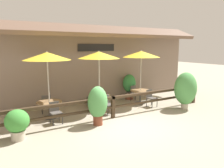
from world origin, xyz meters
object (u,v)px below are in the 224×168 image
(dining_table_middle, at_px, (99,98))
(potted_plant_small_flowering, at_px, (98,104))
(patio_umbrella_near, at_px, (47,56))
(potted_plant_tall_tropical, at_px, (129,85))
(potted_plant_corner_fern, at_px, (17,123))
(patio_umbrella_far, at_px, (141,54))
(dining_table_far, at_px, (140,93))
(chair_far_wallside, at_px, (132,92))
(dining_table_near, at_px, (49,105))
(chair_middle_wallside, at_px, (93,97))
(patio_umbrella_middle, at_px, (99,55))
(chair_near_wallside, at_px, (46,103))
(chair_near_streetside, at_px, (55,111))
(chair_middle_streetside, at_px, (108,103))
(potted_plant_entrance_palm, at_px, (185,89))
(chair_far_streetside, at_px, (151,97))

(dining_table_middle, xyz_separation_m, potted_plant_small_flowering, (-1.01, -1.83, 0.28))
(patio_umbrella_near, distance_m, potted_plant_tall_tropical, 5.38)
(potted_plant_corner_fern, bearing_deg, patio_umbrella_far, 15.27)
(dining_table_far, distance_m, chair_far_wallside, 0.81)
(dining_table_near, distance_m, chair_middle_wallside, 2.58)
(dining_table_near, height_order, chair_far_wallside, chair_far_wallside)
(chair_middle_wallside, height_order, potted_plant_tall_tropical, potted_plant_tall_tropical)
(chair_far_wallside, bearing_deg, patio_umbrella_middle, 6.88)
(dining_table_middle, distance_m, chair_far_wallside, 2.61)
(chair_near_wallside, relative_size, dining_table_middle, 0.81)
(chair_near_streetside, height_order, potted_plant_small_flowering, potted_plant_small_flowering)
(dining_table_near, distance_m, potted_plant_corner_fern, 2.29)
(chair_middle_streetside, relative_size, potted_plant_entrance_palm, 0.48)
(dining_table_far, xyz_separation_m, chair_far_wallside, (-0.00, 0.81, -0.09))
(chair_middle_wallside, bearing_deg, dining_table_near, 4.67)
(dining_table_middle, distance_m, patio_umbrella_far, 3.23)
(dining_table_far, distance_m, potted_plant_entrance_palm, 2.37)
(dining_table_near, height_order, chair_near_streetside, chair_near_streetside)
(chair_near_streetside, relative_size, chair_middle_wallside, 1.00)
(patio_umbrella_near, height_order, chair_near_wallside, patio_umbrella_near)
(chair_middle_wallside, bearing_deg, chair_far_wallside, 166.83)
(dining_table_middle, height_order, patio_umbrella_far, patio_umbrella_far)
(chair_far_streetside, distance_m, chair_far_wallside, 1.61)
(patio_umbrella_near, bearing_deg, chair_near_wallside, 86.87)
(patio_umbrella_middle, relative_size, dining_table_far, 2.66)
(patio_umbrella_middle, height_order, chair_middle_streetside, patio_umbrella_middle)
(chair_near_streetside, bearing_deg, chair_far_wallside, 15.55)
(patio_umbrella_near, relative_size, chair_far_streetside, 3.28)
(patio_umbrella_near, relative_size, chair_near_streetside, 3.28)
(potted_plant_tall_tropical, bearing_deg, dining_table_far, -92.01)
(chair_middle_streetside, relative_size, dining_table_far, 0.81)
(dining_table_near, relative_size, chair_middle_wallside, 1.23)
(chair_far_streetside, bearing_deg, chair_near_wallside, 153.81)
(chair_middle_wallside, relative_size, chair_far_wallside, 1.00)
(dining_table_near, height_order, chair_middle_wallside, chair_middle_wallside)
(patio_umbrella_far, bearing_deg, patio_umbrella_near, -179.79)
(patio_umbrella_middle, height_order, potted_plant_tall_tropical, patio_umbrella_middle)
(chair_near_streetside, xyz_separation_m, patio_umbrella_middle, (2.39, 0.81, 2.16))
(chair_far_streetside, relative_size, potted_plant_small_flowering, 0.56)
(dining_table_near, xyz_separation_m, chair_near_wallside, (0.04, 0.79, -0.09))
(chair_near_streetside, distance_m, chair_far_wallside, 5.14)
(chair_middle_wallside, bearing_deg, dining_table_middle, 74.25)
(patio_umbrella_near, distance_m, chair_far_wallside, 5.42)
(chair_middle_wallside, distance_m, potted_plant_small_flowering, 2.84)
(chair_middle_wallside, bearing_deg, potted_plant_corner_fern, 19.14)
(potted_plant_tall_tropical, bearing_deg, potted_plant_entrance_palm, -68.42)
(dining_table_near, distance_m, chair_middle_streetside, 2.55)
(patio_umbrella_near, distance_m, potted_plant_entrance_palm, 6.67)
(chair_middle_streetside, bearing_deg, potted_plant_tall_tropical, 26.91)
(chair_far_streetside, relative_size, potted_plant_corner_fern, 0.84)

